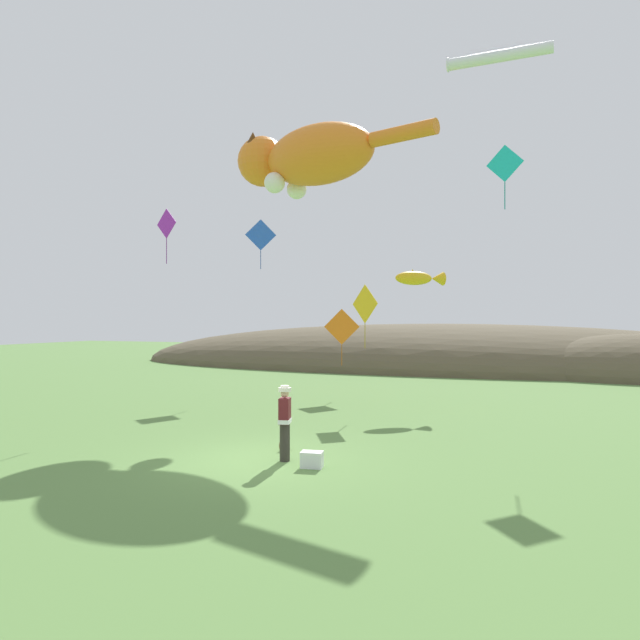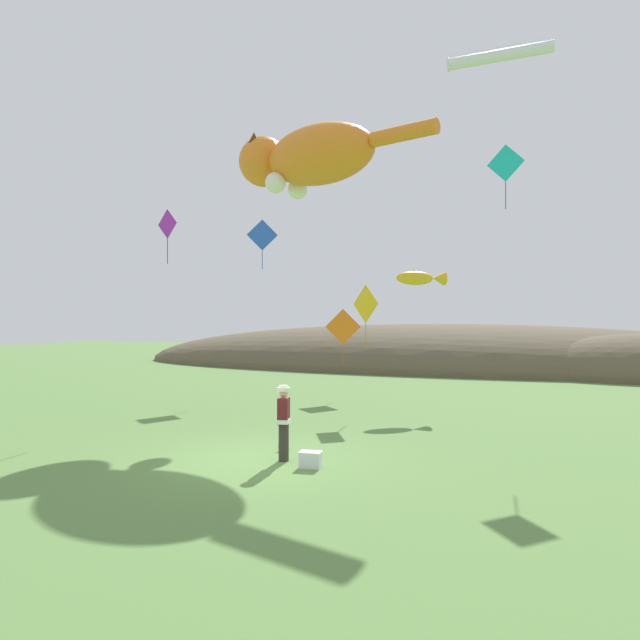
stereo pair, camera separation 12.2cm
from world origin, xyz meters
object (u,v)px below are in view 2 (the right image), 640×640
object	(u,v)px
kite_diamond_gold	(366,304)
kite_diamond_teal	(506,164)
kite_diamond_orange	(343,327)
festival_attendant	(284,420)
kite_tube_streamer	(498,56)
kite_diamond_blue	(262,235)
kite_giant_cat	(307,158)
kite_diamond_violet	(167,224)
kite_fish_windsock	(420,278)
picnic_cooler	(310,460)
kite_spool	(283,445)

from	to	relation	value
kite_diamond_gold	kite_diamond_teal	bearing A→B (deg)	-1.10
kite_diamond_orange	kite_diamond_gold	xyz separation A→B (m)	(2.04, -3.51, 0.87)
festival_attendant	kite_diamond_gold	bearing A→B (deg)	91.55
kite_tube_streamer	kite_diamond_blue	xyz separation A→B (m)	(-11.25, 6.14, -4.12)
kite_tube_streamer	kite_diamond_teal	bearing A→B (deg)	81.91
kite_diamond_blue	kite_giant_cat	bearing A→B (deg)	-47.09
kite_diamond_orange	kite_diamond_violet	world-z (taller)	kite_diamond_violet
festival_attendant	kite_diamond_blue	distance (m)	15.58
kite_fish_windsock	picnic_cooler	bearing A→B (deg)	-92.00
kite_spool	kite_tube_streamer	bearing A→B (deg)	47.42
festival_attendant	kite_diamond_gold	xyz separation A→B (m)	(-0.20, 7.55, 2.92)
kite_spool	kite_fish_windsock	size ratio (longest dim) A/B	0.14
picnic_cooler	kite_diamond_gold	bearing A→B (deg)	97.37
kite_tube_streamer	kite_diamond_gold	size ratio (longest dim) A/B	1.39
kite_diamond_teal	kite_giant_cat	bearing A→B (deg)	175.95
kite_diamond_teal	kite_diamond_gold	xyz separation A→B (m)	(-4.81, 0.09, -4.58)
kite_fish_windsock	kite_diamond_teal	size ratio (longest dim) A/B	0.95
kite_spool	kite_diamond_orange	world-z (taller)	kite_diamond_orange
picnic_cooler	kite_diamond_orange	xyz separation A→B (m)	(-3.06, 11.40, 2.83)
kite_giant_cat	kite_diamond_orange	xyz separation A→B (m)	(0.41, 3.09, -6.51)
festival_attendant	kite_fish_windsock	bearing A→B (deg)	83.52
picnic_cooler	kite_diamond_violet	bearing A→B (deg)	145.65
kite_diamond_violet	kite_diamond_teal	bearing A→B (deg)	12.98
kite_spool	kite_fish_windsock	distance (m)	10.82
kite_tube_streamer	kite_diamond_orange	size ratio (longest dim) A/B	1.31
kite_tube_streamer	kite_diamond_violet	bearing A→B (deg)	-172.58
festival_attendant	kite_fish_windsock	size ratio (longest dim) A/B	0.88
kite_diamond_teal	kite_diamond_blue	size ratio (longest dim) A/B	0.89
kite_diamond_orange	kite_diamond_blue	size ratio (longest dim) A/B	1.02
kite_diamond_teal	kite_fish_windsock	bearing A→B (deg)	138.16
festival_attendant	kite_spool	size ratio (longest dim) A/B	6.43
kite_diamond_teal	kite_diamond_orange	size ratio (longest dim) A/B	0.87
festival_attendant	kite_diamond_violet	size ratio (longest dim) A/B	0.90
picnic_cooler	kite_diamond_blue	bearing A→B (deg)	120.84
kite_diamond_violet	picnic_cooler	bearing A→B (deg)	-34.35
kite_diamond_blue	kite_diamond_violet	bearing A→B (deg)	-89.60
picnic_cooler	kite_giant_cat	world-z (taller)	kite_giant_cat
kite_giant_cat	kite_fish_windsock	distance (m)	6.46
kite_giant_cat	kite_diamond_teal	bearing A→B (deg)	-4.05
picnic_cooler	kite_diamond_teal	xyz separation A→B (m)	(3.79, 7.79, 8.27)
kite_diamond_gold	kite_diamond_blue	size ratio (longest dim) A/B	0.96
kite_fish_windsock	kite_diamond_blue	bearing A→B (deg)	166.44
kite_fish_windsock	kite_tube_streamer	size ratio (longest dim) A/B	0.63
festival_attendant	kite_diamond_violet	bearing A→B (deg)	144.41
picnic_cooler	kite_diamond_orange	world-z (taller)	kite_diamond_orange
kite_giant_cat	kite_diamond_gold	xyz separation A→B (m)	(2.45, -0.42, -5.64)
picnic_cooler	kite_diamond_violet	world-z (taller)	kite_diamond_violet
kite_giant_cat	kite_diamond_teal	distance (m)	7.35
kite_diamond_teal	kite_spool	bearing A→B (deg)	-127.95
kite_fish_windsock	kite_diamond_violet	bearing A→B (deg)	-144.52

